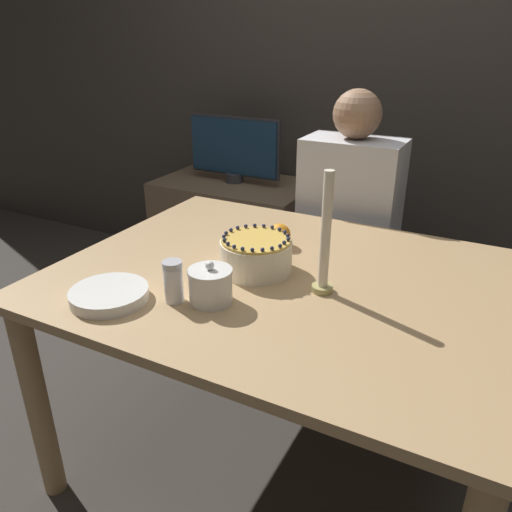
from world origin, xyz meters
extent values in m
plane|color=#3D3833|center=(0.00, 0.00, 0.00)|extent=(12.00, 12.00, 0.00)
cube|color=#38332D|center=(0.00, 1.40, 1.30)|extent=(8.00, 0.05, 2.60)
cube|color=tan|center=(0.00, 0.00, 0.73)|extent=(1.36, 1.06, 0.03)
cylinder|color=tan|center=(-0.62, -0.47, 0.36)|extent=(0.07, 0.07, 0.71)
cylinder|color=tan|center=(-0.62, 0.47, 0.36)|extent=(0.07, 0.07, 0.71)
cylinder|color=tan|center=(0.62, 0.47, 0.36)|extent=(0.07, 0.07, 0.71)
cylinder|color=#EFE5CC|center=(-0.09, -0.01, 0.79)|extent=(0.22, 0.22, 0.10)
cylinder|color=gold|center=(-0.09, -0.01, 0.84)|extent=(0.21, 0.21, 0.01)
sphere|color=#23284C|center=(0.00, -0.01, 0.85)|extent=(0.01, 0.01, 0.01)
sphere|color=#23284C|center=(0.00, 0.01, 0.85)|extent=(0.01, 0.01, 0.01)
sphere|color=#23284C|center=(-0.01, 0.04, 0.85)|extent=(0.01, 0.01, 0.01)
sphere|color=#23284C|center=(-0.03, 0.06, 0.85)|extent=(0.01, 0.01, 0.01)
sphere|color=#23284C|center=(-0.06, 0.07, 0.85)|extent=(0.01, 0.01, 0.01)
sphere|color=#23284C|center=(-0.09, 0.08, 0.85)|extent=(0.01, 0.01, 0.01)
sphere|color=#23284C|center=(-0.11, 0.08, 0.85)|extent=(0.01, 0.01, 0.01)
sphere|color=#23284C|center=(-0.14, 0.07, 0.85)|extent=(0.01, 0.01, 0.01)
sphere|color=#23284C|center=(-0.16, 0.05, 0.85)|extent=(0.01, 0.01, 0.01)
sphere|color=#23284C|center=(-0.18, 0.03, 0.85)|extent=(0.01, 0.01, 0.01)
sphere|color=#23284C|center=(-0.19, 0.00, 0.85)|extent=(0.01, 0.01, 0.01)
sphere|color=#23284C|center=(-0.19, -0.03, 0.85)|extent=(0.01, 0.01, 0.01)
sphere|color=#23284C|center=(-0.18, -0.06, 0.85)|extent=(0.01, 0.01, 0.01)
sphere|color=#23284C|center=(-0.16, -0.08, 0.85)|extent=(0.01, 0.01, 0.01)
sphere|color=#23284C|center=(-0.14, -0.10, 0.85)|extent=(0.01, 0.01, 0.01)
sphere|color=#23284C|center=(-0.11, -0.11, 0.85)|extent=(0.01, 0.01, 0.01)
sphere|color=#23284C|center=(-0.09, -0.11, 0.85)|extent=(0.01, 0.01, 0.01)
sphere|color=#23284C|center=(-0.06, -0.10, 0.85)|extent=(0.01, 0.01, 0.01)
sphere|color=#23284C|center=(-0.03, -0.09, 0.85)|extent=(0.01, 0.01, 0.01)
sphere|color=#23284C|center=(-0.01, -0.07, 0.85)|extent=(0.01, 0.01, 0.01)
sphere|color=#23284C|center=(0.00, -0.04, 0.85)|extent=(0.01, 0.01, 0.01)
cylinder|color=white|center=(-0.11, -0.24, 0.78)|extent=(0.12, 0.12, 0.08)
cylinder|color=white|center=(-0.11, -0.24, 0.83)|extent=(0.12, 0.12, 0.01)
sphere|color=white|center=(-0.11, -0.24, 0.85)|extent=(0.02, 0.02, 0.02)
cylinder|color=white|center=(-0.20, -0.28, 0.79)|extent=(0.05, 0.05, 0.10)
cylinder|color=silver|center=(-0.20, -0.28, 0.85)|extent=(0.05, 0.05, 0.02)
cylinder|color=white|center=(-0.36, -0.36, 0.75)|extent=(0.21, 0.21, 0.01)
cylinder|color=white|center=(-0.36, -0.36, 0.75)|extent=(0.21, 0.21, 0.01)
cylinder|color=white|center=(-0.36, -0.36, 0.76)|extent=(0.21, 0.21, 0.01)
cylinder|color=white|center=(-0.36, -0.36, 0.77)|extent=(0.21, 0.21, 0.01)
cylinder|color=tan|center=(0.13, -0.05, 0.75)|extent=(0.06, 0.06, 0.02)
cylinder|color=silver|center=(0.13, -0.05, 0.92)|extent=(0.03, 0.03, 0.33)
sphere|color=orange|center=(-0.11, 0.19, 0.78)|extent=(0.08, 0.08, 0.08)
cube|color=#2D2D38|center=(-0.03, 0.73, 0.23)|extent=(0.34, 0.34, 0.45)
cube|color=silver|center=(-0.03, 0.73, 0.73)|extent=(0.40, 0.24, 0.57)
sphere|color=#9E7556|center=(-0.03, 0.73, 1.11)|extent=(0.19, 0.19, 0.19)
cube|color=brown|center=(-0.81, 1.09, 0.32)|extent=(0.85, 0.53, 0.65)
cylinder|color=#2D2D33|center=(-0.81, 1.09, 0.67)|extent=(0.10, 0.10, 0.05)
cube|color=#2D2D33|center=(-0.81, 1.10, 0.84)|extent=(0.54, 0.02, 0.31)
cube|color=#142D47|center=(-0.81, 1.09, 0.84)|extent=(0.52, 0.03, 0.29)
camera|label=1|loc=(0.54, -1.23, 1.41)|focal=35.00mm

